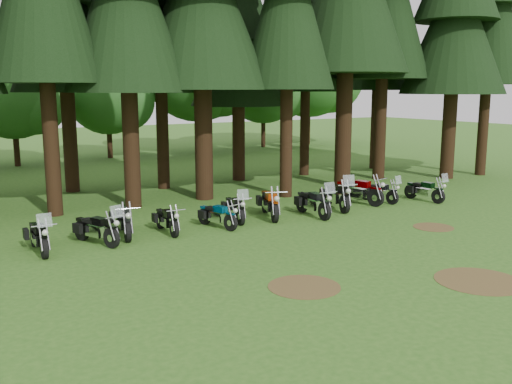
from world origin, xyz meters
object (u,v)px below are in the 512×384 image
(motorcycle_6, at_px, (270,204))
(motorcycle_7, at_px, (313,204))
(motorcycle_10, at_px, (379,192))
(motorcycle_11, at_px, (425,191))
(motorcycle_3, at_px, (167,221))
(motorcycle_2, at_px, (123,221))
(motorcycle_8, at_px, (336,196))
(motorcycle_5, at_px, (235,209))
(motorcycle_4, at_px, (217,216))
(motorcycle_1, at_px, (96,230))
(motorcycle_9, at_px, (358,192))
(motorcycle_0, at_px, (39,237))

(motorcycle_6, distance_m, motorcycle_7, 1.66)
(motorcycle_10, bearing_deg, motorcycle_11, -33.84)
(motorcycle_10, bearing_deg, motorcycle_3, 172.07)
(motorcycle_2, distance_m, motorcycle_8, 8.70)
(motorcycle_5, relative_size, motorcycle_7, 0.91)
(motorcycle_7, bearing_deg, motorcycle_4, -179.41)
(motorcycle_1, relative_size, motorcycle_7, 0.91)
(motorcycle_3, distance_m, motorcycle_4, 1.79)
(motorcycle_5, bearing_deg, motorcycle_4, -138.34)
(motorcycle_3, relative_size, motorcycle_7, 0.85)
(motorcycle_3, height_order, motorcycle_4, motorcycle_3)
(motorcycle_1, distance_m, motorcycle_3, 2.43)
(motorcycle_4, height_order, motorcycle_9, motorcycle_9)
(motorcycle_0, distance_m, motorcycle_4, 5.92)
(motorcycle_0, height_order, motorcycle_9, motorcycle_0)
(motorcycle_5, xyz_separation_m, motorcycle_8, (4.51, -0.34, 0.07))
(motorcycle_6, bearing_deg, motorcycle_5, -166.01)
(motorcycle_4, bearing_deg, motorcycle_8, -11.01)
(motorcycle_4, bearing_deg, motorcycle_0, 166.00)
(motorcycle_7, bearing_deg, motorcycle_10, 14.76)
(motorcycle_3, height_order, motorcycle_6, motorcycle_6)
(motorcycle_8, bearing_deg, motorcycle_2, -166.07)
(motorcycle_3, distance_m, motorcycle_7, 5.76)
(motorcycle_1, relative_size, motorcycle_3, 1.07)
(motorcycle_1, relative_size, motorcycle_4, 1.11)
(motorcycle_1, bearing_deg, motorcycle_9, -17.77)
(motorcycle_8, xyz_separation_m, motorcycle_9, (1.50, 0.36, -0.01))
(motorcycle_11, bearing_deg, motorcycle_6, 169.03)
(motorcycle_2, height_order, motorcycle_9, motorcycle_9)
(motorcycle_6, height_order, motorcycle_9, motorcycle_9)
(motorcycle_2, bearing_deg, motorcycle_6, 7.85)
(motorcycle_0, xyz_separation_m, motorcycle_7, (9.88, -0.39, 0.03))
(motorcycle_0, bearing_deg, motorcycle_7, -1.51)
(motorcycle_2, xyz_separation_m, motorcycle_4, (3.15, -0.64, -0.09))
(motorcycle_0, xyz_separation_m, motorcycle_6, (8.38, 0.33, 0.04))
(motorcycle_6, bearing_deg, motorcycle_7, -4.62)
(motorcycle_2, bearing_deg, motorcycle_3, -5.53)
(motorcycle_3, relative_size, motorcycle_6, 0.86)
(motorcycle_0, distance_m, motorcycle_5, 6.98)
(motorcycle_4, height_order, motorcycle_8, motorcycle_8)
(motorcycle_7, bearing_deg, motorcycle_5, 168.28)
(motorcycle_2, bearing_deg, motorcycle_9, 10.11)
(motorcycle_9, bearing_deg, motorcycle_10, -26.52)
(motorcycle_5, bearing_deg, motorcycle_1, -161.77)
(motorcycle_6, xyz_separation_m, motorcycle_9, (4.59, 0.20, 0.01))
(motorcycle_9, bearing_deg, motorcycle_3, 168.97)
(motorcycle_7, bearing_deg, motorcycle_9, 21.83)
(motorcycle_2, distance_m, motorcycle_4, 3.22)
(motorcycle_8, bearing_deg, motorcycle_11, 7.05)
(motorcycle_2, distance_m, motorcycle_9, 10.19)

